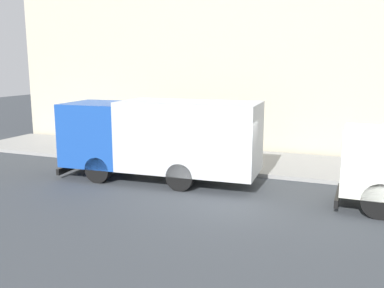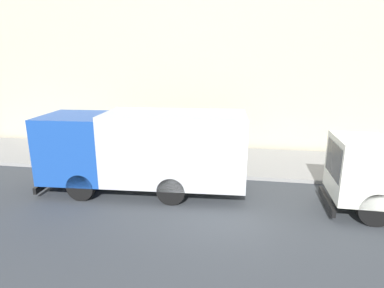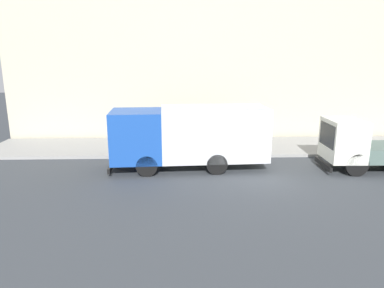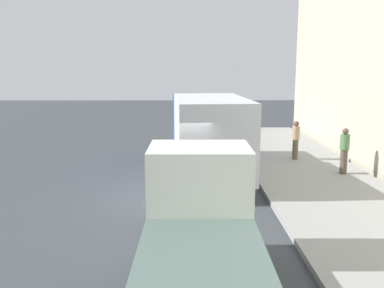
{
  "view_description": "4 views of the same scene",
  "coord_description": "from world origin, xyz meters",
  "px_view_note": "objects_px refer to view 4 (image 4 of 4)",
  "views": [
    {
      "loc": [
        -12.82,
        -3.49,
        4.4
      ],
      "look_at": [
        1.04,
        1.92,
        1.54
      ],
      "focal_mm": 39.55,
      "sensor_mm": 36.0,
      "label": 1
    },
    {
      "loc": [
        -9.51,
        -0.23,
        4.89
      ],
      "look_at": [
        1.75,
        1.59,
        1.8
      ],
      "focal_mm": 29.5,
      "sensor_mm": 36.0,
      "label": 2
    },
    {
      "loc": [
        -15.23,
        3.71,
        5.34
      ],
      "look_at": [
        0.89,
        3.23,
        1.32
      ],
      "focal_mm": 32.73,
      "sensor_mm": 36.0,
      "label": 3
    },
    {
      "loc": [
        0.48,
        -12.44,
        4.08
      ],
      "look_at": [
        0.69,
        1.21,
        1.59
      ],
      "focal_mm": 39.62,
      "sensor_mm": 36.0,
      "label": 4
    }
  ],
  "objects_px": {
    "pedestrian_standing": "(344,150)",
    "small_flatbed_truck": "(200,228)",
    "large_utility_truck": "(207,131)",
    "pedestrian_walking": "(296,139)"
  },
  "relations": [
    {
      "from": "small_flatbed_truck",
      "to": "pedestrian_walking",
      "type": "relative_size",
      "value": 3.1
    },
    {
      "from": "small_flatbed_truck",
      "to": "pedestrian_standing",
      "type": "xyz_separation_m",
      "value": [
        5.6,
        7.9,
        -0.1
      ]
    },
    {
      "from": "pedestrian_walking",
      "to": "pedestrian_standing",
      "type": "height_order",
      "value": "pedestrian_standing"
    },
    {
      "from": "small_flatbed_truck",
      "to": "pedestrian_standing",
      "type": "distance_m",
      "value": 9.68
    },
    {
      "from": "large_utility_truck",
      "to": "pedestrian_standing",
      "type": "bearing_deg",
      "value": -8.88
    },
    {
      "from": "small_flatbed_truck",
      "to": "pedestrian_walking",
      "type": "xyz_separation_m",
      "value": [
        4.44,
        10.4,
        -0.12
      ]
    },
    {
      "from": "large_utility_truck",
      "to": "small_flatbed_truck",
      "type": "relative_size",
      "value": 1.49
    },
    {
      "from": "large_utility_truck",
      "to": "pedestrian_walking",
      "type": "bearing_deg",
      "value": 23.89
    },
    {
      "from": "large_utility_truck",
      "to": "pedestrian_standing",
      "type": "relative_size",
      "value": 4.49
    },
    {
      "from": "pedestrian_standing",
      "to": "small_flatbed_truck",
      "type": "bearing_deg",
      "value": 124.27
    }
  ]
}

